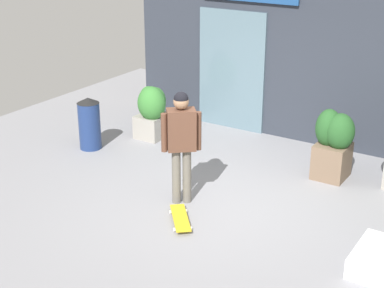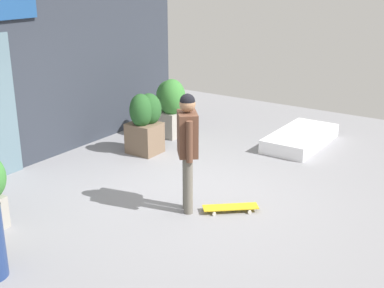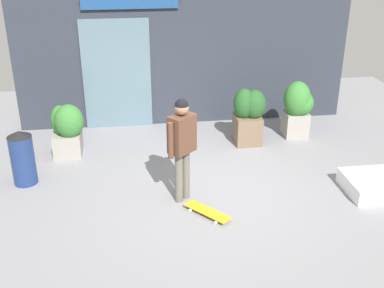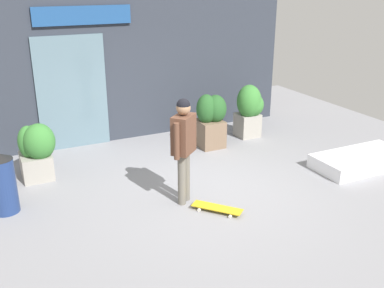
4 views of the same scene
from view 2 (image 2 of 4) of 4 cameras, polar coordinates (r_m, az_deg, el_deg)
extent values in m
plane|color=gray|center=(7.97, -0.05, -5.77)|extent=(12.00, 12.00, 0.00)
cube|color=#2D333D|center=(9.55, -16.64, 9.82)|extent=(7.26, 0.25, 3.89)
cylinder|color=#666056|center=(7.39, -0.56, -4.14)|extent=(0.13, 0.13, 0.87)
cylinder|color=#666056|center=(7.25, -0.42, -4.63)|extent=(0.13, 0.13, 0.87)
cube|color=brown|center=(7.06, -0.51, 1.14)|extent=(0.48, 0.47, 0.61)
cylinder|color=brown|center=(7.31, -0.71, 1.49)|extent=(0.09, 0.09, 0.58)
cylinder|color=brown|center=(6.83, -0.29, 0.23)|extent=(0.09, 0.09, 0.58)
sphere|color=#997051|center=(6.94, -0.52, 4.48)|extent=(0.22, 0.22, 0.22)
sphere|color=black|center=(6.93, -0.52, 4.79)|extent=(0.21, 0.21, 0.21)
cube|color=gold|center=(7.47, 4.33, -7.03)|extent=(0.68, 0.75, 0.02)
cylinder|color=silver|center=(7.64, 6.07, -6.81)|extent=(0.06, 0.06, 0.05)
cylinder|color=silver|center=(7.43, 6.46, -7.58)|extent=(0.06, 0.06, 0.05)
cylinder|color=silver|center=(7.55, 2.22, -7.04)|extent=(0.06, 0.06, 0.05)
cylinder|color=silver|center=(7.34, 2.50, -7.83)|extent=(0.06, 0.06, 0.05)
cube|color=brown|center=(9.74, -5.32, 0.68)|extent=(0.52, 0.58, 0.58)
ellipsoid|color=#235123|center=(9.63, -4.80, 3.90)|extent=(0.47, 0.46, 0.60)
ellipsoid|color=#235123|center=(9.50, -5.73, 3.74)|extent=(0.43, 0.43, 0.64)
cube|color=gray|center=(10.69, -2.47, 2.28)|extent=(0.49, 0.47, 0.54)
ellipsoid|color=#387A33|center=(10.45, -2.25, 5.23)|extent=(0.55, 0.56, 0.75)
ellipsoid|color=#387A33|center=(10.57, -2.60, 5.25)|extent=(0.46, 0.57, 0.69)
ellipsoid|color=#387A33|center=(10.54, -1.99, 4.86)|extent=(0.54, 0.53, 0.54)
cube|color=white|center=(10.43, 12.02, 0.64)|extent=(1.90, 0.90, 0.26)
camera|label=1|loc=(10.36, 52.56, 16.18)|focal=54.66mm
camera|label=3|loc=(5.68, 69.87, 15.06)|focal=45.08mm
camera|label=4|loc=(3.50, 72.67, 7.89)|focal=41.65mm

